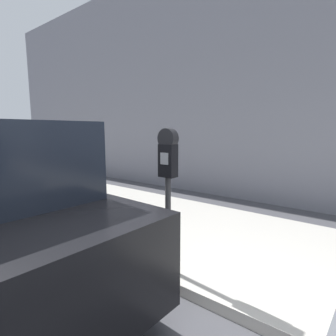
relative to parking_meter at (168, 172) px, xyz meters
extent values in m
cube|color=#BCB7AD|center=(0.59, 1.24, -1.18)|extent=(24.00, 2.80, 0.12)
cube|color=gray|center=(0.59, 3.99, 1.81)|extent=(24.00, 0.30, 6.10)
cylinder|color=#2D2D30|center=(0.00, 0.00, -0.59)|extent=(0.06, 0.06, 1.07)
cube|color=black|center=(0.00, 0.00, 0.12)|extent=(0.19, 0.12, 0.35)
cube|color=gray|center=(0.00, -0.06, 0.15)|extent=(0.10, 0.01, 0.12)
cylinder|color=black|center=(0.00, 0.00, 0.36)|extent=(0.21, 0.10, 0.21)
cylinder|color=black|center=(-0.32, -0.64, -0.89)|extent=(0.71, 0.25, 0.70)
cylinder|color=black|center=(-3.21, -0.53, -0.89)|extent=(0.71, 0.25, 0.70)
camera|label=1|loc=(1.71, -2.18, 0.45)|focal=28.00mm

